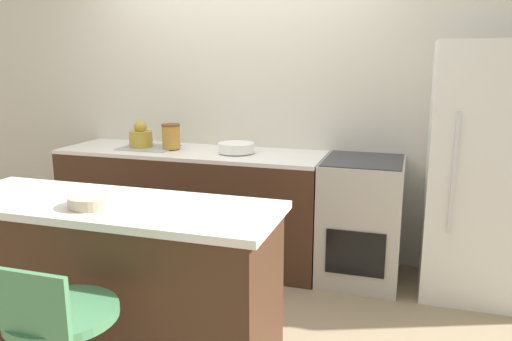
# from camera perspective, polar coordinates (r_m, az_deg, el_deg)

# --- Properties ---
(ground_plane) EXTENTS (14.00, 14.00, 0.00)m
(ground_plane) POSITION_cam_1_polar(r_m,az_deg,el_deg) (3.92, -4.91, -12.11)
(ground_plane) COLOR #998466
(wall_back) EXTENTS (8.00, 0.06, 2.60)m
(wall_back) POSITION_cam_1_polar(r_m,az_deg,el_deg) (4.24, -1.58, 8.02)
(wall_back) COLOR beige
(wall_back) RESTS_ON ground_plane
(back_counter) EXTENTS (2.17, 0.66, 0.92)m
(back_counter) POSITION_cam_1_polar(r_m,az_deg,el_deg) (4.19, -7.34, -3.87)
(back_counter) COLOR #422819
(back_counter) RESTS_ON ground_plane
(kitchen_island) EXTENTS (1.81, 0.63, 0.91)m
(kitchen_island) POSITION_cam_1_polar(r_m,az_deg,el_deg) (2.85, -16.07, -12.31)
(kitchen_island) COLOR #422819
(kitchen_island) RESTS_ON ground_plane
(oven_range) EXTENTS (0.58, 0.67, 0.92)m
(oven_range) POSITION_cam_1_polar(r_m,az_deg,el_deg) (3.84, 11.91, -5.55)
(oven_range) COLOR #B7B2A8
(oven_range) RESTS_ON ground_plane
(refrigerator) EXTENTS (0.68, 0.67, 1.76)m
(refrigerator) POSITION_cam_1_polar(r_m,az_deg,el_deg) (3.75, 24.12, -0.17)
(refrigerator) COLOR silver
(refrigerator) RESTS_ON ground_plane
(kettle) EXTENTS (0.19, 0.19, 0.22)m
(kettle) POSITION_cam_1_polar(r_m,az_deg,el_deg) (4.27, -13.03, 3.80)
(kettle) COLOR #B29333
(kettle) RESTS_ON back_counter
(mixing_bowl) EXTENTS (0.29, 0.29, 0.07)m
(mixing_bowl) POSITION_cam_1_polar(r_m,az_deg,el_deg) (3.92, -2.27, 2.63)
(mixing_bowl) COLOR white
(mixing_bowl) RESTS_ON back_counter
(canister_jar) EXTENTS (0.15, 0.15, 0.20)m
(canister_jar) POSITION_cam_1_polar(r_m,az_deg,el_deg) (4.14, -9.68, 3.88)
(canister_jar) COLOR #B77F33
(canister_jar) RESTS_ON back_counter
(fruit_bowl) EXTENTS (0.25, 0.25, 0.06)m
(fruit_bowl) POSITION_cam_1_polar(r_m,az_deg,el_deg) (2.64, -18.05, -3.29)
(fruit_bowl) COLOR #C1B28E
(fruit_bowl) RESTS_ON kitchen_island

